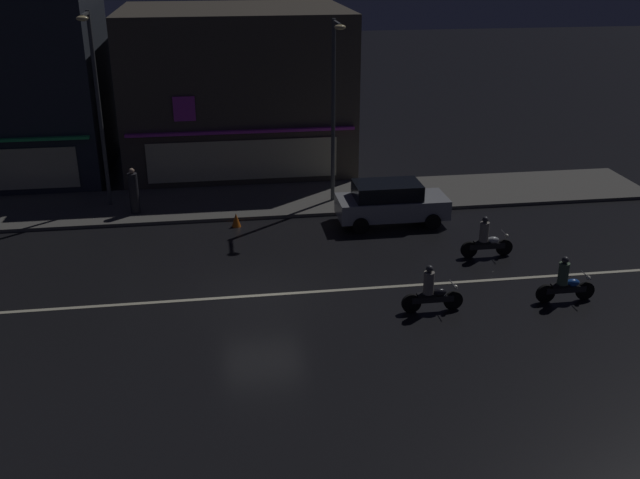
# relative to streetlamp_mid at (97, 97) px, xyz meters

# --- Properties ---
(ground_plane) EXTENTS (140.00, 140.00, 0.00)m
(ground_plane) POSITION_rel_streetlamp_mid_xyz_m (5.66, -8.78, -4.69)
(ground_plane) COLOR black
(lane_divider_stripe) EXTENTS (33.48, 0.16, 0.01)m
(lane_divider_stripe) POSITION_rel_streetlamp_mid_xyz_m (5.66, -8.78, -4.69)
(lane_divider_stripe) COLOR beige
(lane_divider_stripe) RESTS_ON ground
(sidewalk_far) EXTENTS (35.24, 4.14, 0.14)m
(sidewalk_far) POSITION_rel_streetlamp_mid_xyz_m (5.66, -0.04, -4.62)
(sidewalk_far) COLOR #5B5954
(sidewalk_far) RESTS_ON ground
(storefront_left_block) EXTENTS (8.62, 7.64, 8.79)m
(storefront_left_block) POSITION_rel_streetlamp_mid_xyz_m (-4.91, 5.77, -0.30)
(storefront_left_block) COLOR #2D333D
(storefront_left_block) RESTS_ON ground
(storefront_center_block) EXTENTS (10.55, 8.70, 7.46)m
(storefront_center_block) POSITION_rel_streetlamp_mid_xyz_m (5.66, 6.30, -0.97)
(storefront_center_block) COLOR #4C443A
(storefront_center_block) RESTS_ON ground
(streetlamp_mid) EXTENTS (0.44, 1.64, 7.80)m
(streetlamp_mid) POSITION_rel_streetlamp_mid_xyz_m (0.00, 0.00, 0.00)
(streetlamp_mid) COLOR #47494C
(streetlamp_mid) RESTS_ON sidewalk_far
(streetlamp_east) EXTENTS (0.44, 1.64, 7.42)m
(streetlamp_east) POSITION_rel_streetlamp_mid_xyz_m (9.29, -0.76, -0.19)
(streetlamp_east) COLOR #47494C
(streetlamp_east) RESTS_ON sidewalk_far
(pedestrian_on_sidewalk) EXTENTS (0.38, 0.38, 1.88)m
(pedestrian_on_sidewalk) POSITION_rel_streetlamp_mid_xyz_m (1.14, -0.95, -3.68)
(pedestrian_on_sidewalk) COLOR #232328
(pedestrian_on_sidewalk) RESTS_ON sidewalk_far
(parked_car_near_kerb) EXTENTS (4.30, 1.98, 1.67)m
(parked_car_near_kerb) POSITION_rel_streetlamp_mid_xyz_m (11.16, -3.21, -3.82)
(parked_car_near_kerb) COLOR #9EA0A5
(parked_car_near_kerb) RESTS_ON ground
(motorcycle_lead) EXTENTS (1.90, 0.60, 1.52)m
(motorcycle_lead) POSITION_rel_streetlamp_mid_xyz_m (10.65, -10.54, -4.06)
(motorcycle_lead) COLOR black
(motorcycle_lead) RESTS_ON ground
(motorcycle_following) EXTENTS (1.90, 0.60, 1.52)m
(motorcycle_following) POSITION_rel_streetlamp_mid_xyz_m (14.90, -10.52, -4.06)
(motorcycle_following) COLOR black
(motorcycle_following) RESTS_ON ground
(motorcycle_opposite_lane) EXTENTS (1.90, 0.60, 1.52)m
(motorcycle_opposite_lane) POSITION_rel_streetlamp_mid_xyz_m (13.71, -6.90, -4.06)
(motorcycle_opposite_lane) COLOR black
(motorcycle_opposite_lane) RESTS_ON ground
(traffic_cone) EXTENTS (0.36, 0.36, 0.55)m
(traffic_cone) POSITION_rel_streetlamp_mid_xyz_m (5.12, -2.70, -4.42)
(traffic_cone) COLOR orange
(traffic_cone) RESTS_ON ground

